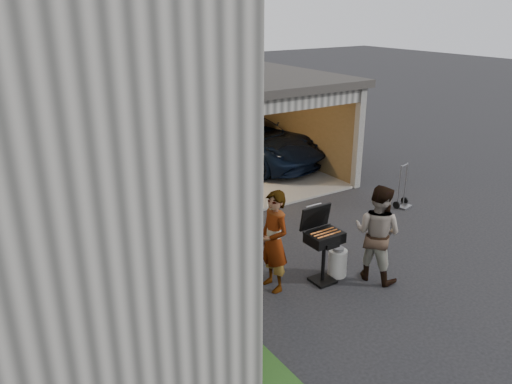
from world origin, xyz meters
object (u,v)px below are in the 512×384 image
at_px(bbq_grill, 323,240).
at_px(hand_truck, 403,199).
at_px(minivan, 249,142).
at_px(woman, 274,241).
at_px(man, 377,233).
at_px(propane_tank, 337,263).
at_px(plywood_panel, 184,271).

height_order(bbq_grill, hand_truck, bbq_grill).
xyz_separation_m(bbq_grill, hand_truck, (3.95, 1.64, -0.61)).
distance_m(minivan, bbq_grill, 7.18).
bearing_deg(bbq_grill, woman, 162.04).
xyz_separation_m(woman, hand_truck, (4.81, 1.36, -0.69)).
xyz_separation_m(man, propane_tank, (-0.50, 0.43, -0.64)).
distance_m(woman, propane_tank, 1.41).
bearing_deg(propane_tank, minivan, 70.94).
relative_size(minivan, hand_truck, 4.60).
xyz_separation_m(woman, propane_tank, (1.22, -0.28, -0.65)).
bearing_deg(minivan, hand_truck, -89.38).
xyz_separation_m(minivan, bbq_grill, (-2.67, -6.66, 0.13)).
xyz_separation_m(propane_tank, plywood_panel, (-2.64, 0.91, 0.21)).
distance_m(minivan, propane_tank, 7.07).
bearing_deg(woman, propane_tank, 77.75).
relative_size(propane_tank, hand_truck, 0.47).
xyz_separation_m(bbq_grill, plywood_panel, (-2.27, 0.91, -0.36)).
relative_size(bbq_grill, plywood_panel, 1.46).
bearing_deg(plywood_panel, woman, -24.15).
relative_size(man, bbq_grill, 1.29).
bearing_deg(man, hand_truck, -75.82).
bearing_deg(man, propane_tank, 30.03).
height_order(propane_tank, plywood_panel, plywood_panel).
relative_size(woman, plywood_panel, 1.91).
distance_m(minivan, woman, 7.30).
bearing_deg(hand_truck, woman, -177.94).
relative_size(minivan, woman, 2.77).
relative_size(minivan, plywood_panel, 5.29).
distance_m(bbq_grill, plywood_panel, 2.47).
bearing_deg(plywood_panel, propane_tank, -19.13).
distance_m(woman, plywood_panel, 1.61).
relative_size(woman, man, 1.01).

